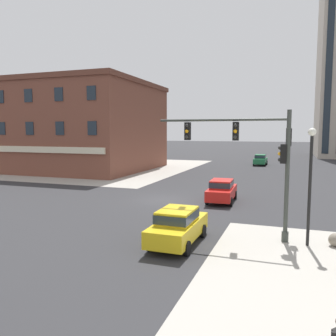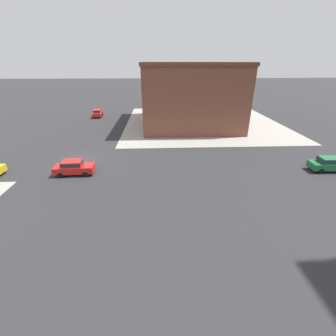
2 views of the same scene
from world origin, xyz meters
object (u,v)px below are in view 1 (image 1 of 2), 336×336
(bollard_sphere_curb_a, at_px, (336,240))
(car_cross_eastbound, at_px, (260,159))
(traffic_signal_main, at_px, (261,154))
(car_main_northbound_far, at_px, (178,225))
(street_lamp_corner_near, at_px, (310,173))
(car_main_southbound_near, at_px, (222,190))

(bollard_sphere_curb_a, bearing_deg, car_cross_eastbound, 99.60)
(traffic_signal_main, distance_m, car_main_northbound_far, 5.24)
(traffic_signal_main, xyz_separation_m, bollard_sphere_curb_a, (3.43, -0.16, -3.83))
(car_main_northbound_far, bearing_deg, car_cross_eastbound, 89.35)
(street_lamp_corner_near, relative_size, car_main_northbound_far, 1.22)
(bollard_sphere_curb_a, distance_m, street_lamp_corner_near, 3.31)
(traffic_signal_main, height_order, car_main_southbound_near, traffic_signal_main)
(bollard_sphere_curb_a, height_order, car_cross_eastbound, car_cross_eastbound)
(car_cross_eastbound, bearing_deg, car_main_southbound_near, -90.69)
(car_cross_eastbound, bearing_deg, traffic_signal_main, -85.46)
(street_lamp_corner_near, bearing_deg, car_cross_eastbound, 97.78)
(bollard_sphere_curb_a, relative_size, street_lamp_corner_near, 0.11)
(car_cross_eastbound, bearing_deg, bollard_sphere_curb_a, -80.40)
(bollard_sphere_curb_a, distance_m, car_main_southbound_near, 10.70)
(traffic_signal_main, distance_m, car_main_southbound_near, 9.33)
(street_lamp_corner_near, bearing_deg, bollard_sphere_curb_a, 13.40)
(car_main_northbound_far, relative_size, car_cross_eastbound, 0.99)
(bollard_sphere_curb_a, bearing_deg, traffic_signal_main, 177.39)
(bollard_sphere_curb_a, xyz_separation_m, car_main_southbound_near, (-6.81, 8.24, 0.61))
(car_main_northbound_far, bearing_deg, car_main_southbound_near, 89.46)
(street_lamp_corner_near, relative_size, car_cross_eastbound, 1.22)
(traffic_signal_main, xyz_separation_m, car_main_northbound_far, (-3.47, -2.24, -3.22))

